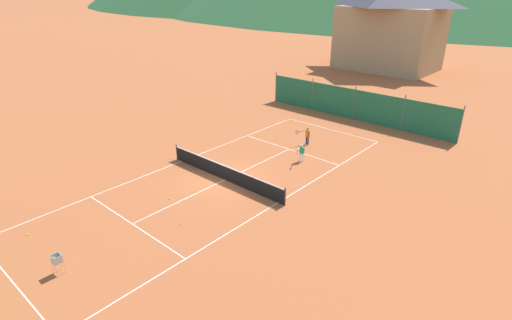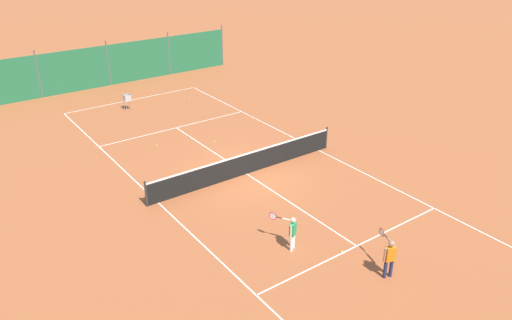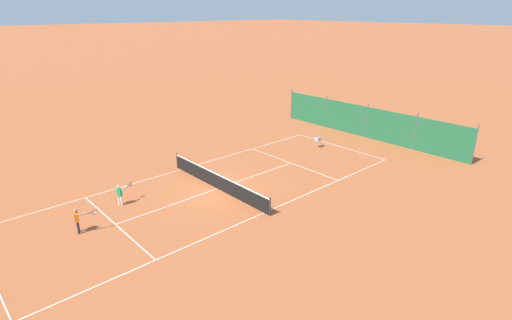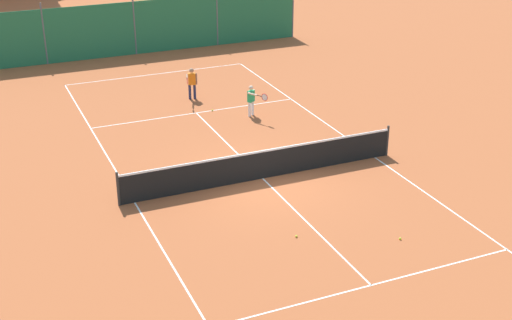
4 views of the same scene
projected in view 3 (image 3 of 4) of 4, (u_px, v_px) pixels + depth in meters
ground_plane at (218, 189)px, 24.04m from camera, size 600.00×600.00×0.00m
court_line_markings at (218, 189)px, 24.04m from camera, size 8.25×23.85×0.01m
tennis_net at (217, 181)px, 23.86m from camera, size 9.18×0.08×1.06m
windscreen_fence_near at (366, 122)px, 33.26m from camera, size 17.28×0.08×2.90m
player_near_baseline at (78, 219)px, 19.04m from camera, size 0.70×1.00×1.30m
player_far_baseline at (120, 193)px, 21.81m from camera, size 0.48×1.04×1.21m
tennis_ball_by_net_right at (257, 161)px, 28.35m from camera, size 0.07×0.07×0.07m
tennis_ball_alley_left at (357, 161)px, 28.39m from camera, size 0.07×0.07×0.07m
tennis_ball_mid_court at (111, 219)px, 20.50m from camera, size 0.07×0.07×0.07m
tennis_ball_alley_right at (269, 175)px, 25.88m from camera, size 0.07×0.07×0.07m
ball_hopper at (318, 140)px, 30.95m from camera, size 0.36×0.36×0.89m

